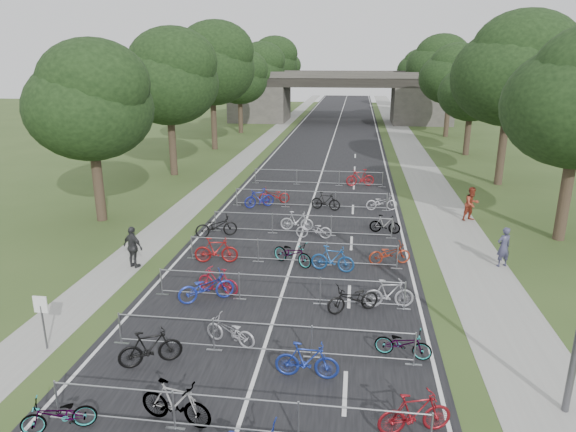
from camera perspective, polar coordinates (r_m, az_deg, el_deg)
name	(u,v)px	position (r m, az deg, el deg)	size (l,w,h in m)	color
road	(334,137)	(60.82, 5.09, 8.75)	(11.00, 140.00, 0.01)	black
sidewalk_right	(403,138)	(61.00, 12.69, 8.43)	(3.00, 140.00, 0.01)	gray
sidewalk_left	(270,136)	(61.60, -1.98, 8.92)	(2.00, 140.00, 0.01)	gray
lane_markings	(334,137)	(60.82, 5.09, 8.75)	(0.12, 140.00, 0.00)	silver
overpass_bridge	(339,97)	(75.35, 5.71, 13.04)	(31.00, 8.00, 7.05)	#403F39
park_sign	(42,313)	(17.83, -25.69, -9.66)	(0.45, 0.06, 1.83)	#4C4C51
tree_left_0	(90,104)	(29.68, -21.10, 11.57)	(6.72, 6.72, 10.25)	#33261C
tree_left_1	(169,79)	(40.58, -13.07, 14.60)	(7.56, 7.56, 11.53)	#33261C
tree_right_1	(513,72)	(39.47, 23.76, 14.45)	(8.18, 8.18, 12.47)	#33261C
tree_left_2	(212,66)	(51.98, -8.41, 16.21)	(8.40, 8.40, 12.81)	#33261C
tree_right_2	(473,91)	(51.21, 19.90, 12.96)	(6.16, 6.16, 9.39)	#33261C
tree_left_3	(240,78)	(63.66, -5.33, 14.98)	(6.72, 6.72, 10.25)	#33261C
tree_right_3	(452,75)	(62.95, 17.75, 14.65)	(7.17, 7.17, 10.93)	#33261C
tree_left_4	(259,69)	(75.38, -3.26, 15.97)	(7.56, 7.56, 11.53)	#33261C
tree_right_4	(437,65)	(74.79, 16.27, 15.79)	(8.18, 8.18, 12.47)	#33261C
tree_left_5	(272,63)	(87.19, -1.74, 16.67)	(8.40, 8.40, 12.81)	#33261C
tree_right_5	(425,77)	(86.73, 15.02, 14.69)	(6.16, 6.16, 9.39)	#33261C
tree_left_6	(283,71)	(99.08, -0.58, 15.79)	(6.72, 6.72, 10.25)	#33261C
tree_right_6	(418,69)	(98.63, 14.21, 15.54)	(7.17, 7.17, 10.93)	#33261C
barrier_row_0	(235,416)	(13.32, -5.89, -21.22)	(9.70, 0.08, 1.10)	#96989D
barrier_row_1	(262,338)	(16.22, -2.90, -13.44)	(9.70, 0.08, 1.10)	#96989D
barrier_row_2	(279,289)	(19.36, -0.97, -8.07)	(9.70, 0.08, 1.10)	#96989D
barrier_row_3	(292,252)	(22.83, 0.45, -4.04)	(9.70, 0.08, 1.10)	#96989D
barrier_row_4	(302,225)	(26.57, 1.52, -0.96)	(9.70, 0.08, 1.10)	#96989D
barrier_row_5	(310,199)	(31.34, 2.50, 1.86)	(9.70, 0.08, 1.10)	#96989D
barrier_row_6	(318,178)	(37.15, 3.34, 4.27)	(9.70, 0.08, 1.10)	#96989D
bike_0	(58,415)	(14.52, -24.15, -19.57)	(0.62, 1.77, 0.93)	#96989D
bike_1	(176,403)	(13.85, -12.39, -19.62)	(0.56, 1.97, 1.19)	#96989D
bike_3	(415,414)	(13.64, 13.91, -20.53)	(0.53, 1.87, 1.13)	maroon
bike_4	(150,348)	(16.22, -15.06, -13.98)	(0.53, 1.88, 1.13)	black
bike_5	(230,331)	(16.83, -6.45, -12.63)	(0.62, 1.78, 0.93)	#A6A6AE
bike_6	(307,361)	(15.16, 2.12, -15.77)	(0.52, 1.86, 1.12)	navy
bike_7	(403,344)	(16.50, 12.68, -13.68)	(0.60, 1.74, 0.91)	#96989D
bike_8	(206,287)	(19.67, -9.08, -7.81)	(0.75, 2.15, 1.13)	#1C2F9D
bike_9	(218,281)	(20.20, -7.79, -7.17)	(0.50, 1.78, 1.07)	maroon
bike_10	(353,299)	(18.79, 7.27, -9.11)	(0.70, 2.01, 1.06)	black
bike_11	(389,294)	(19.31, 11.15, -8.47)	(0.52, 1.84, 1.11)	#A3A2AA
bike_12	(216,250)	(23.15, -7.99, -3.80)	(0.55, 1.95, 1.17)	maroon
bike_13	(293,253)	(22.72, 0.52, -4.16)	(0.71, 2.05, 1.08)	#96989D
bike_14	(333,259)	(22.10, 4.98, -4.77)	(0.54, 1.90, 1.14)	#1A4B91
bike_15	(390,254)	(23.24, 11.22, -4.12)	(0.66, 1.90, 1.00)	maroon
bike_16	(216,226)	(26.50, -7.98, -1.13)	(0.75, 2.15, 1.13)	black
bike_17	(297,221)	(27.17, 0.99, -0.58)	(0.50, 1.76, 1.05)	#ACAEB4
bike_18	(314,230)	(26.04, 2.88, -1.52)	(0.63, 1.80, 0.95)	#A5A5AD
bike_19	(385,224)	(27.26, 10.73, -0.92)	(0.46, 1.62, 0.97)	#96989D
bike_20	(259,198)	(31.47, -3.22, 1.98)	(0.54, 1.93, 1.16)	navy
bike_21	(274,196)	(32.33, -1.55, 2.28)	(0.68, 1.95, 1.02)	maroon
bike_22	(326,201)	(30.98, 4.22, 1.65)	(0.52, 1.83, 1.10)	black
bike_23	(382,202)	(31.36, 10.36, 1.50)	(0.65, 1.87, 0.98)	#B0AFB7
bike_27	(360,178)	(37.10, 8.02, 4.23)	(0.58, 2.05, 1.23)	maroon
pedestrian_a	(504,247)	(24.31, 22.83, -3.21)	(0.66, 0.43, 1.81)	#373652
pedestrian_b	(472,204)	(30.55, 19.73, 1.26)	(0.94, 0.73, 1.93)	maroon
pedestrian_c	(133,247)	(23.30, -16.83, -3.35)	(1.09, 0.45, 1.86)	#292A2C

